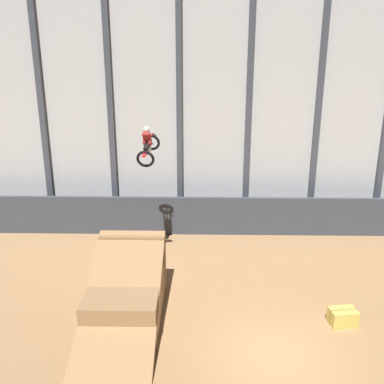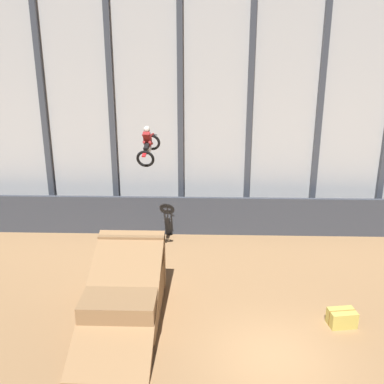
% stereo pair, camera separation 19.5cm
% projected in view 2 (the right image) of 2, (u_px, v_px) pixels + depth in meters
% --- Properties ---
extents(ground_plane, '(60.00, 60.00, 0.00)m').
position_uv_depth(ground_plane, '(273.00, 358.00, 13.71)').
color(ground_plane, '#9E754C').
extents(arena_back_wall, '(32.00, 0.40, 12.98)m').
position_uv_depth(arena_back_wall, '(250.00, 101.00, 21.83)').
color(arena_back_wall, silver).
rests_on(arena_back_wall, ground_plane).
extents(lower_barrier, '(31.36, 0.20, 1.94)m').
position_uv_depth(lower_barrier, '(248.00, 216.00, 22.27)').
color(lower_barrier, '#383D47').
rests_on(lower_barrier, ground_plane).
extents(dirt_ramp, '(2.49, 5.70, 2.44)m').
position_uv_depth(dirt_ramp, '(126.00, 290.00, 15.90)').
color(dirt_ramp, '#966F48').
rests_on(dirt_ramp, ground_plane).
extents(rider_bike_solo, '(0.86, 1.88, 1.63)m').
position_uv_depth(rider_bike_solo, '(148.00, 146.00, 18.14)').
color(rider_bike_solo, black).
extents(hay_bale_trackside, '(0.98, 0.73, 0.57)m').
position_uv_depth(hay_bale_trackside, '(342.00, 318.00, 15.23)').
color(hay_bale_trackside, '#CCB751').
rests_on(hay_bale_trackside, ground_plane).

